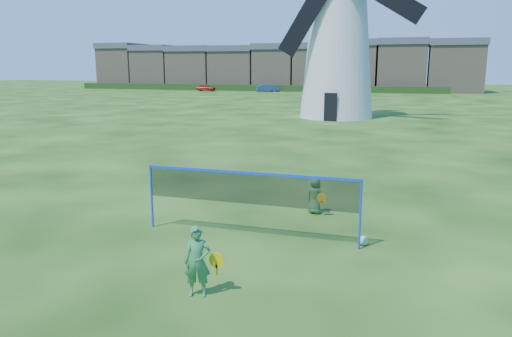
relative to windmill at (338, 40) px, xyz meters
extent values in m
plane|color=black|center=(1.87, -27.63, -5.84)|extent=(220.00, 220.00, 0.00)
cube|color=black|center=(0.00, -2.71, -4.82)|extent=(0.92, 0.11, 2.03)
cube|color=black|center=(0.00, -2.14, -1.22)|extent=(0.65, 0.11, 0.83)
cube|color=black|center=(0.00, -1.70, 1.73)|extent=(0.55, 0.11, 0.74)
cube|color=black|center=(-1.86, -2.15, 1.79)|extent=(4.45, 0.09, 6.20)
cylinder|color=blue|center=(-0.40, -27.74, -5.06)|extent=(0.05, 0.05, 1.55)
cylinder|color=blue|center=(4.60, -27.74, -5.06)|extent=(0.05, 0.05, 1.55)
cube|color=black|center=(2.10, -27.74, -4.69)|extent=(5.00, 0.02, 0.70)
cube|color=blue|center=(2.10, -27.74, -4.32)|extent=(5.00, 0.02, 0.06)
imported|color=#348348|center=(2.18, -30.79, -5.22)|extent=(0.52, 0.42, 1.24)
cylinder|color=yellow|center=(2.46, -30.61, -5.23)|extent=(0.28, 0.02, 0.28)
cube|color=yellow|center=(2.46, -30.61, -5.40)|extent=(0.03, 0.02, 0.20)
imported|color=#458841|center=(3.20, -25.43, -5.35)|extent=(0.56, 0.47, 0.98)
cylinder|color=yellow|center=(3.42, -25.65, -5.34)|extent=(0.28, 0.02, 0.28)
cube|color=yellow|center=(3.42, -25.65, -5.51)|extent=(0.03, 0.02, 0.20)
sphere|color=green|center=(4.67, -27.48, -5.73)|extent=(0.22, 0.22, 0.22)
cube|color=#9E8769|center=(-46.76, 44.37, -2.29)|extent=(6.74, 8.00, 7.10)
cube|color=#4C4C54|center=(-46.76, 44.37, 1.76)|extent=(7.04, 8.40, 1.00)
cube|color=#9E8769|center=(-39.69, 44.37, -2.52)|extent=(6.79, 8.00, 6.65)
cube|color=#4C4C54|center=(-39.69, 44.37, 1.31)|extent=(7.09, 8.40, 1.00)
cube|color=#9E8769|center=(-32.15, 44.37, -2.62)|extent=(7.69, 8.00, 6.45)
cube|color=#4C4C54|center=(-32.15, 44.37, 1.11)|extent=(7.99, 8.40, 1.00)
cube|color=#9E8769|center=(-24.17, 44.37, -2.65)|extent=(7.68, 8.00, 6.38)
cube|color=#4C4C54|center=(-24.17, 44.37, 1.04)|extent=(7.98, 8.40, 1.00)
cube|color=#9E8769|center=(-16.73, 44.37, -2.53)|extent=(6.62, 8.00, 6.63)
cube|color=#4C4C54|center=(-16.73, 44.37, 1.29)|extent=(6.92, 8.40, 1.00)
cube|color=#9E8769|center=(-9.93, 44.37, -2.51)|extent=(6.38, 8.00, 6.66)
cube|color=#4C4C54|center=(-9.93, 44.37, 1.32)|extent=(6.68, 8.40, 1.00)
cube|color=#9E8769|center=(-3.21, 44.37, -2.30)|extent=(6.46, 8.00, 7.08)
cube|color=#4C4C54|center=(-3.21, 44.37, 1.74)|extent=(6.76, 8.40, 1.00)
cube|color=#9E8769|center=(3.92, 44.37, -2.26)|extent=(7.21, 8.00, 7.16)
cube|color=#4C4C54|center=(3.92, 44.37, 1.82)|extent=(7.51, 8.40, 1.00)
cube|color=#9E8769|center=(11.73, 44.37, -2.35)|extent=(7.79, 8.00, 6.97)
cube|color=#4C4C54|center=(11.73, 44.37, 1.63)|extent=(8.09, 8.40, 1.00)
cube|color=#193814|center=(-20.13, 38.37, -5.34)|extent=(62.00, 0.80, 1.00)
imported|color=maroon|center=(-26.28, 35.70, -5.29)|extent=(3.29, 1.50, 1.09)
imported|color=navy|center=(-16.22, 36.83, -5.25)|extent=(3.80, 2.60, 1.18)
camera|label=1|loc=(5.47, -37.91, -1.98)|focal=34.19mm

